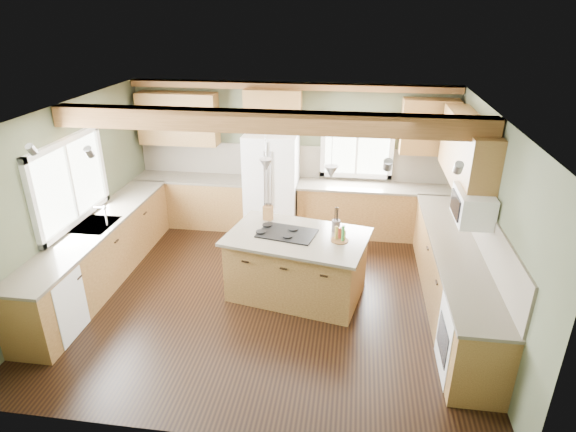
# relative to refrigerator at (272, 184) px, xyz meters

# --- Properties ---
(floor) EXTENTS (5.60, 5.60, 0.00)m
(floor) POSITION_rel_refrigerator_xyz_m (0.30, -2.12, -0.90)
(floor) COLOR black
(floor) RESTS_ON ground
(ceiling) EXTENTS (5.60, 5.60, 0.00)m
(ceiling) POSITION_rel_refrigerator_xyz_m (0.30, -2.12, 1.70)
(ceiling) COLOR silver
(ceiling) RESTS_ON wall_back
(wall_back) EXTENTS (5.60, 0.00, 5.60)m
(wall_back) POSITION_rel_refrigerator_xyz_m (0.30, 0.38, 0.40)
(wall_back) COLOR #484D37
(wall_back) RESTS_ON ground
(wall_left) EXTENTS (0.00, 5.00, 5.00)m
(wall_left) POSITION_rel_refrigerator_xyz_m (-2.50, -2.12, 0.40)
(wall_left) COLOR #484D37
(wall_left) RESTS_ON ground
(wall_right) EXTENTS (0.00, 5.00, 5.00)m
(wall_right) POSITION_rel_refrigerator_xyz_m (3.10, -2.12, 0.40)
(wall_right) COLOR #484D37
(wall_right) RESTS_ON ground
(ceiling_beam) EXTENTS (5.55, 0.26, 0.26)m
(ceiling_beam) POSITION_rel_refrigerator_xyz_m (0.30, -2.02, 1.57)
(ceiling_beam) COLOR #503317
(ceiling_beam) RESTS_ON ceiling
(soffit_trim) EXTENTS (5.55, 0.20, 0.10)m
(soffit_trim) POSITION_rel_refrigerator_xyz_m (0.30, 0.28, 1.64)
(soffit_trim) COLOR #503317
(soffit_trim) RESTS_ON ceiling
(backsplash_back) EXTENTS (5.58, 0.03, 0.58)m
(backsplash_back) POSITION_rel_refrigerator_xyz_m (0.30, 0.36, 0.31)
(backsplash_back) COLOR brown
(backsplash_back) RESTS_ON wall_back
(backsplash_right) EXTENTS (0.03, 3.70, 0.58)m
(backsplash_right) POSITION_rel_refrigerator_xyz_m (3.08, -2.07, 0.31)
(backsplash_right) COLOR brown
(backsplash_right) RESTS_ON wall_right
(base_cab_back_left) EXTENTS (2.02, 0.60, 0.88)m
(base_cab_back_left) POSITION_rel_refrigerator_xyz_m (-1.49, 0.08, -0.46)
(base_cab_back_left) COLOR brown
(base_cab_back_left) RESTS_ON floor
(counter_back_left) EXTENTS (2.06, 0.64, 0.04)m
(counter_back_left) POSITION_rel_refrigerator_xyz_m (-1.49, 0.08, 0.00)
(counter_back_left) COLOR #433B31
(counter_back_left) RESTS_ON base_cab_back_left
(base_cab_back_right) EXTENTS (2.62, 0.60, 0.88)m
(base_cab_back_right) POSITION_rel_refrigerator_xyz_m (1.79, 0.08, -0.46)
(base_cab_back_right) COLOR brown
(base_cab_back_right) RESTS_ON floor
(counter_back_right) EXTENTS (2.66, 0.64, 0.04)m
(counter_back_right) POSITION_rel_refrigerator_xyz_m (1.79, 0.08, 0.00)
(counter_back_right) COLOR #433B31
(counter_back_right) RESTS_ON base_cab_back_right
(base_cab_left) EXTENTS (0.60, 3.70, 0.88)m
(base_cab_left) POSITION_rel_refrigerator_xyz_m (-2.20, -2.07, -0.46)
(base_cab_left) COLOR brown
(base_cab_left) RESTS_ON floor
(counter_left) EXTENTS (0.64, 3.74, 0.04)m
(counter_left) POSITION_rel_refrigerator_xyz_m (-2.20, -2.07, 0.00)
(counter_left) COLOR #433B31
(counter_left) RESTS_ON base_cab_left
(base_cab_right) EXTENTS (0.60, 3.70, 0.88)m
(base_cab_right) POSITION_rel_refrigerator_xyz_m (2.80, -2.07, -0.46)
(base_cab_right) COLOR brown
(base_cab_right) RESTS_ON floor
(counter_right) EXTENTS (0.64, 3.74, 0.04)m
(counter_right) POSITION_rel_refrigerator_xyz_m (2.80, -2.07, 0.00)
(counter_right) COLOR #433B31
(counter_right) RESTS_ON base_cab_right
(upper_cab_back_left) EXTENTS (1.40, 0.35, 0.90)m
(upper_cab_back_left) POSITION_rel_refrigerator_xyz_m (-1.69, 0.21, 1.05)
(upper_cab_back_left) COLOR brown
(upper_cab_back_left) RESTS_ON wall_back
(upper_cab_over_fridge) EXTENTS (0.96, 0.35, 0.70)m
(upper_cab_over_fridge) POSITION_rel_refrigerator_xyz_m (-0.00, 0.21, 1.25)
(upper_cab_over_fridge) COLOR brown
(upper_cab_over_fridge) RESTS_ON wall_back
(upper_cab_right) EXTENTS (0.35, 2.20, 0.90)m
(upper_cab_right) POSITION_rel_refrigerator_xyz_m (2.92, -1.22, 1.05)
(upper_cab_right) COLOR brown
(upper_cab_right) RESTS_ON wall_right
(upper_cab_back_corner) EXTENTS (0.90, 0.35, 0.90)m
(upper_cab_back_corner) POSITION_rel_refrigerator_xyz_m (2.60, 0.21, 1.05)
(upper_cab_back_corner) COLOR brown
(upper_cab_back_corner) RESTS_ON wall_back
(window_left) EXTENTS (0.04, 1.60, 1.05)m
(window_left) POSITION_rel_refrigerator_xyz_m (-2.48, -2.07, 0.65)
(window_left) COLOR white
(window_left) RESTS_ON wall_left
(window_back) EXTENTS (1.10, 0.04, 1.00)m
(window_back) POSITION_rel_refrigerator_xyz_m (1.45, 0.36, 0.65)
(window_back) COLOR white
(window_back) RESTS_ON wall_back
(sink) EXTENTS (0.50, 0.65, 0.03)m
(sink) POSITION_rel_refrigerator_xyz_m (-2.20, -2.07, 0.01)
(sink) COLOR #262628
(sink) RESTS_ON counter_left
(faucet) EXTENTS (0.02, 0.02, 0.28)m
(faucet) POSITION_rel_refrigerator_xyz_m (-2.02, -2.07, 0.15)
(faucet) COLOR #B2B2B7
(faucet) RESTS_ON sink
(dishwasher) EXTENTS (0.60, 0.60, 0.84)m
(dishwasher) POSITION_rel_refrigerator_xyz_m (-2.19, -3.37, -0.47)
(dishwasher) COLOR white
(dishwasher) RESTS_ON floor
(oven) EXTENTS (0.60, 0.72, 0.84)m
(oven) POSITION_rel_refrigerator_xyz_m (2.79, -3.37, -0.47)
(oven) COLOR white
(oven) RESTS_ON floor
(microwave) EXTENTS (0.40, 0.70, 0.38)m
(microwave) POSITION_rel_refrigerator_xyz_m (2.88, -2.17, 0.65)
(microwave) COLOR white
(microwave) RESTS_ON wall_right
(pendant_left) EXTENTS (0.18, 0.18, 0.16)m
(pendant_left) POSITION_rel_refrigerator_xyz_m (0.27, -1.93, 0.98)
(pendant_left) COLOR #B2B2B7
(pendant_left) RESTS_ON ceiling
(pendant_right) EXTENTS (0.18, 0.18, 0.16)m
(pendant_right) POSITION_rel_refrigerator_xyz_m (1.13, -2.11, 0.98)
(pendant_right) COLOR #B2B2B7
(pendant_right) RESTS_ON ceiling
(refrigerator) EXTENTS (0.90, 0.74, 1.80)m
(refrigerator) POSITION_rel_refrigerator_xyz_m (0.00, 0.00, 0.00)
(refrigerator) COLOR white
(refrigerator) RESTS_ON floor
(island) EXTENTS (1.94, 1.41, 0.88)m
(island) POSITION_rel_refrigerator_xyz_m (0.70, -2.02, -0.46)
(island) COLOR brown
(island) RESTS_ON floor
(island_top) EXTENTS (2.08, 1.55, 0.04)m
(island_top) POSITION_rel_refrigerator_xyz_m (0.70, -2.02, 0.00)
(island_top) COLOR #433B31
(island_top) RESTS_ON island
(cooktop) EXTENTS (0.85, 0.65, 0.02)m
(cooktop) POSITION_rel_refrigerator_xyz_m (0.56, -1.99, 0.03)
(cooktop) COLOR black
(cooktop) RESTS_ON island_top
(knife_block) EXTENTS (0.15, 0.12, 0.21)m
(knife_block) POSITION_rel_refrigerator_xyz_m (0.21, -1.56, 0.13)
(knife_block) COLOR brown
(knife_block) RESTS_ON island_top
(utensil_crock) EXTENTS (0.13, 0.13, 0.16)m
(utensil_crock) POSITION_rel_refrigerator_xyz_m (1.21, -1.80, 0.10)
(utensil_crock) COLOR #3E3632
(utensil_crock) RESTS_ON island_top
(bottle_tray) EXTENTS (0.25, 0.25, 0.22)m
(bottle_tray) POSITION_rel_refrigerator_xyz_m (1.28, -2.10, 0.13)
(bottle_tray) COLOR brown
(bottle_tray) RESTS_ON island_top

